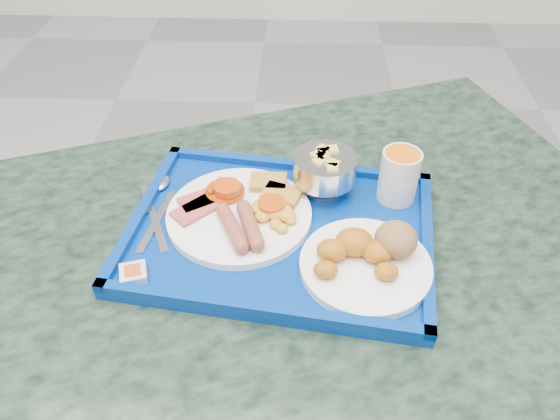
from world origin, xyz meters
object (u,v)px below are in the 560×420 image
Objects in this scene: table at (280,327)px; bread_plate at (369,256)px; juice_cup at (399,174)px; fruit_bowl at (325,168)px; tray at (280,232)px; main_plate at (244,212)px.

bread_plate reaches higher than table.
juice_cup is (0.06, 0.16, 0.03)m from bread_plate.
tray is at bearing -124.92° from fruit_bowl.
tray is 2.20× the size of main_plate.
table is 6.01× the size of main_plate.
main_plate is at bearing -165.84° from juice_cup.
bread_plate is at bearing -27.00° from main_plate.
bread_plate is (0.13, -0.04, 0.22)m from table.
fruit_bowl is (0.13, 0.07, 0.03)m from main_plate.
main_plate is at bearing 156.44° from tray.
juice_cup is (0.19, 0.09, 0.05)m from tray.
bread_plate is 0.17m from juice_cup.
table is 0.29m from fruit_bowl.
main_plate is 1.22× the size of bread_plate.
juice_cup reaches higher than tray.
fruit_bowl reaches higher than tray.
juice_cup is at bearing 24.97° from tray.
bread_plate reaches higher than main_plate.
tray is 5.73× the size of juice_cup.
main_plate is at bearing 136.42° from table.
bread_plate is 0.18m from fruit_bowl.
tray is 2.67× the size of bread_plate.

